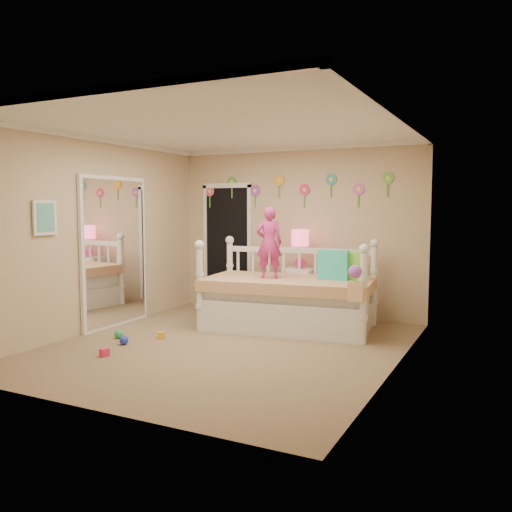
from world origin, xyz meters
The scene contains 18 objects.
floor centered at (0.00, 0.00, 0.00)m, with size 4.00×4.50×0.01m, color #7F684C.
ceiling centered at (0.00, 0.00, 2.60)m, with size 4.00×4.50×0.01m, color white.
back_wall centered at (0.00, 2.25, 1.30)m, with size 4.00×0.01×2.60m, color tan.
left_wall centered at (-2.00, 0.00, 1.30)m, with size 0.01×4.50×2.60m, color tan.
right_wall centered at (2.00, 0.00, 1.30)m, with size 0.01×4.50×2.60m, color tan.
crown_molding centered at (0.00, 0.00, 2.57)m, with size 4.00×4.50×0.06m, color white, non-canonical shape.
daybed centered at (0.29, 1.23, 0.63)m, with size 2.32×1.25×1.26m, color white, non-canonical shape.
pillow_turquoise centered at (0.89, 1.34, 0.90)m, with size 0.40×0.14×0.40m, color #28C6C8.
pillow_lime centered at (1.09, 1.46, 0.88)m, with size 0.39×0.14×0.37m, color #7EDE43.
child centered at (0.05, 1.10, 1.19)m, with size 0.36×0.23×0.98m, color #CD2E85.
nightstand centered at (0.17, 1.95, 0.38)m, with size 0.45×0.35×0.76m, color white.
table_lamp centered at (0.17, 1.95, 1.14)m, with size 0.27×0.27×0.58m.
closet_doorway centered at (-1.25, 2.23, 1.03)m, with size 0.90×0.04×2.07m, color black.
flower_decals centered at (-0.09, 2.24, 1.94)m, with size 3.40×0.02×0.50m, color #B2668C, non-canonical shape.
mirror_closet centered at (-1.96, 0.30, 1.05)m, with size 0.07×1.30×2.10m, color white.
wall_picture centered at (-1.97, -0.90, 1.55)m, with size 0.05×0.34×0.42m, color white.
hanging_bag centered at (1.39, 0.61, 0.77)m, with size 0.20×0.16×0.36m, color beige, non-canonical shape.
toy_scatter centered at (-1.32, -0.50, 0.06)m, with size 0.80×1.30×0.11m, color #996666, non-canonical shape.
Camera 1 is at (3.10, -5.47, 1.67)m, focal length 37.29 mm.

